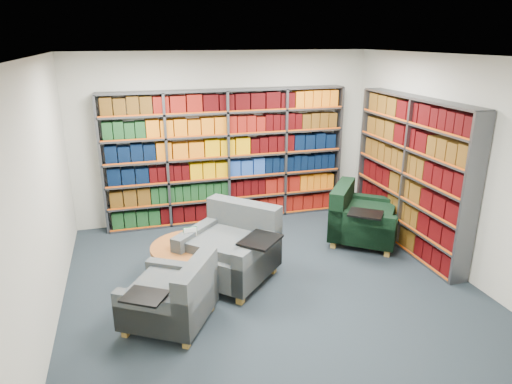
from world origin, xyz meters
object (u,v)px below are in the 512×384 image
object	(u,v)px
chair_teal_left	(233,250)
chair_green_right	(359,219)
chair_teal_front	(175,299)
coffee_table	(191,252)

from	to	relation	value
chair_teal_left	chair_green_right	size ratio (longest dim) A/B	1.08
chair_teal_left	chair_green_right	xyz separation A→B (m)	(2.11, 0.54, -0.03)
chair_teal_front	chair_green_right	bearing A→B (deg)	25.53
chair_teal_front	coffee_table	xyz separation A→B (m)	(0.31, 0.93, 0.08)
chair_teal_left	chair_teal_front	world-z (taller)	chair_teal_left
chair_teal_left	chair_teal_front	size ratio (longest dim) A/B	1.26
chair_green_right	chair_teal_front	world-z (taller)	chair_green_right
chair_teal_front	coffee_table	world-z (taller)	chair_teal_front
coffee_table	chair_green_right	bearing A→B (deg)	10.38
chair_teal_left	chair_green_right	distance (m)	2.18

